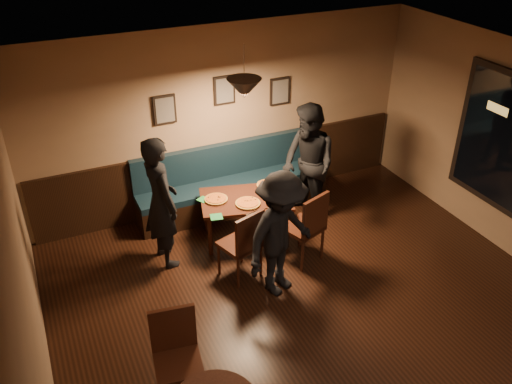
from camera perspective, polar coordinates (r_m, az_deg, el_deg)
floor at (r=6.29m, az=9.37°, el=-15.91°), size 7.00×7.00×0.00m
ceiling at (r=4.70m, az=12.21°, el=8.43°), size 7.00×7.00×0.00m
wall_back at (r=8.09m, az=-3.37°, el=7.79°), size 6.00×0.00×6.00m
wall_left at (r=4.68m, az=-22.63°, el=-14.23°), size 0.00×7.00×7.00m
wainscot at (r=8.45m, az=-3.11°, el=2.08°), size 5.88×0.06×1.00m
booth_bench at (r=8.23m, az=-2.41°, el=1.27°), size 3.00×0.60×1.00m
picture_left at (r=7.70m, az=-9.66°, el=8.60°), size 0.32×0.04×0.42m
picture_center at (r=7.90m, az=-3.38°, el=10.73°), size 0.32×0.04×0.42m
picture_right at (r=8.30m, az=2.53°, el=10.63°), size 0.32×0.04×0.42m
pendant_lamp at (r=6.76m, az=-1.26°, el=10.92°), size 0.44×0.44×0.25m
dining_table at (r=7.62m, az=-1.09°, el=-2.80°), size 1.40×1.08×0.66m
chair_near_left at (r=6.84m, az=-1.76°, el=-5.39°), size 0.56×0.56×1.01m
chair_near_right at (r=7.14m, az=4.90°, el=-3.58°), size 0.60×0.60×1.06m
diner_left at (r=6.99m, az=-10.03°, el=-1.09°), size 0.52×0.72×1.82m
diner_right at (r=7.83m, az=5.57°, el=2.91°), size 0.79×0.96×1.81m
diner_front at (r=6.43m, az=2.63°, el=-4.54°), size 1.22×0.99×1.65m
pizza_a at (r=7.41m, az=-4.25°, el=-0.75°), size 0.42×0.42×0.04m
pizza_b at (r=7.30m, az=-0.86°, el=-1.20°), size 0.40×0.40×0.04m
pizza_c at (r=7.73m, az=1.30°, el=0.74°), size 0.35×0.35×0.04m
soda_glass at (r=7.41m, az=3.95°, el=-0.33°), size 0.08×0.08×0.13m
tabasco_bottle at (r=7.56m, az=3.08°, el=0.34°), size 0.03×0.03×0.12m
napkin_a at (r=7.45m, az=-5.63°, el=-0.79°), size 0.19×0.19×0.01m
napkin_b at (r=7.06m, az=-4.22°, el=-2.64°), size 0.19×0.19×0.01m
cutlery_set at (r=7.16m, az=0.13°, el=-2.07°), size 0.20×0.07×0.00m
cafe_chair_far at (r=5.43m, az=-8.26°, el=-17.44°), size 0.51×0.51×1.01m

